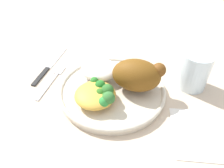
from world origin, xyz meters
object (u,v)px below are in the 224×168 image
(mac_cheese_with_broccoli, at_px, (98,94))
(knife, at_px, (47,68))
(roasted_chicken, at_px, (137,75))
(fork, at_px, (52,80))
(napkin, at_px, (197,133))
(water_glass, at_px, (195,71))
(plate, at_px, (112,90))
(rice_pile, at_px, (100,69))

(mac_cheese_with_broccoli, relative_size, knife, 0.50)
(roasted_chicken, height_order, fork, roasted_chicken)
(fork, distance_m, napkin, 0.37)
(fork, bearing_deg, water_glass, 10.63)
(plate, distance_m, fork, 0.17)
(knife, bearing_deg, napkin, -18.20)
(knife, distance_m, water_glass, 0.40)
(roasted_chicken, height_order, rice_pile, roasted_chicken)
(roasted_chicken, xyz_separation_m, napkin, (0.14, -0.09, -0.06))
(rice_pile, xyz_separation_m, fork, (-0.12, -0.03, -0.04))
(roasted_chicken, xyz_separation_m, knife, (-0.26, 0.04, -0.06))
(knife, bearing_deg, fork, -50.74)
(fork, relative_size, napkin, 1.10)
(rice_pile, bearing_deg, plate, -42.53)
(plate, xyz_separation_m, mac_cheese_with_broccoli, (-0.02, -0.05, 0.03))
(roasted_chicken, bearing_deg, knife, 170.78)
(knife, height_order, napkin, knife)
(knife, xyz_separation_m, napkin, (0.40, -0.13, -0.00))
(rice_pile, bearing_deg, mac_cheese_with_broccoli, -76.65)
(fork, bearing_deg, rice_pile, 12.30)
(rice_pile, distance_m, napkin, 0.27)
(fork, height_order, water_glass, water_glass)
(mac_cheese_with_broccoli, xyz_separation_m, napkin, (0.22, -0.03, -0.04))
(roasted_chicken, relative_size, napkin, 0.94)
(napkin, bearing_deg, mac_cheese_with_broccoli, 172.99)
(rice_pile, bearing_deg, napkin, -25.52)
(roasted_chicken, height_order, knife, roasted_chicken)
(plate, height_order, napkin, plate)
(water_glass, bearing_deg, plate, -157.75)
(roasted_chicken, bearing_deg, rice_pile, 165.94)
(roasted_chicken, relative_size, water_glass, 1.28)
(rice_pile, relative_size, fork, 0.69)
(plate, distance_m, knife, 0.21)
(rice_pile, xyz_separation_m, mac_cheese_with_broccoli, (0.02, -0.09, -0.00))
(plate, relative_size, roasted_chicken, 2.14)
(fork, bearing_deg, plate, -3.72)
(roasted_chicken, bearing_deg, plate, -166.97)
(fork, height_order, napkin, fork)
(rice_pile, xyz_separation_m, knife, (-0.16, 0.02, -0.04))
(water_glass, xyz_separation_m, napkin, (0.01, -0.15, -0.05))
(roasted_chicken, height_order, napkin, roasted_chicken)
(plate, height_order, mac_cheese_with_broccoli, mac_cheese_with_broccoli)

